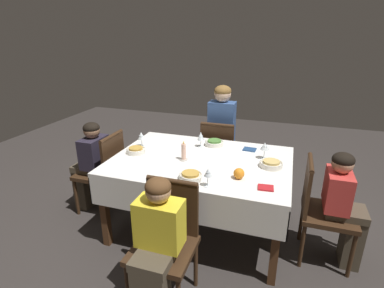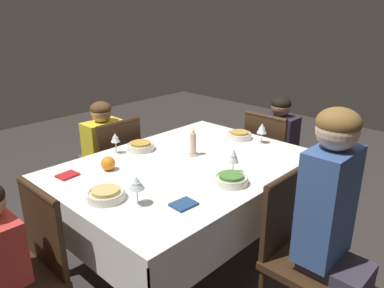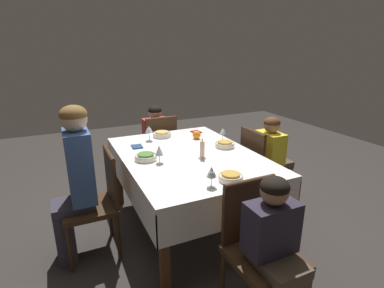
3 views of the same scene
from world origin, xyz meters
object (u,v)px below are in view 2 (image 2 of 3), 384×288
at_px(chair_south, 113,165).
at_px(wine_glass_west, 262,129).
at_px(dining_table, 185,175).
at_px(wine_glass_north, 233,156).
at_px(person_child_yellow, 100,153).
at_px(bowl_west, 239,135).
at_px(person_child_dark, 282,145).
at_px(wine_glass_south, 115,139).
at_px(chair_north, 301,249).
at_px(bowl_north, 231,179).
at_px(napkin_red_folded, 184,204).
at_px(chair_east, 23,269).
at_px(wine_glass_east, 137,184).
at_px(candle_centerpiece, 193,146).
at_px(orange_fruit, 108,164).
at_px(bowl_south, 141,146).
at_px(chair_west, 271,156).
at_px(person_adult_denim, 334,222).
at_px(napkin_spare_side, 68,175).
at_px(bowl_east, 106,194).

relative_size(chair_south, wine_glass_west, 5.78).
relative_size(dining_table, wine_glass_north, 10.18).
height_order(person_child_yellow, bowl_west, person_child_yellow).
relative_size(person_child_dark, bowl_west, 5.39).
distance_m(person_child_yellow, person_child_dark, 1.54).
bearing_deg(dining_table, wine_glass_south, -67.52).
xyz_separation_m(chair_north, person_child_dark, (-1.17, -0.82, 0.05)).
xyz_separation_m(chair_north, wine_glass_west, (-0.63, -0.69, 0.35)).
height_order(dining_table, wine_glass_south, wine_glass_south).
distance_m(bowl_north, napkin_red_folded, 0.36).
relative_size(chair_east, wine_glass_east, 5.63).
height_order(person_child_yellow, person_child_dark, person_child_yellow).
height_order(candle_centerpiece, orange_fruit, candle_centerpiece).
relative_size(dining_table, chair_south, 1.82).
xyz_separation_m(chair_east, wine_glass_east, (-0.50, 0.26, 0.36)).
bearing_deg(napkin_red_folded, person_child_yellow, -106.03).
bearing_deg(bowl_north, bowl_south, -89.29).
bearing_deg(bowl_south, wine_glass_west, 142.91).
distance_m(dining_table, chair_west, 1.05).
relative_size(chair_east, bowl_west, 4.83).
distance_m(wine_glass_north, candle_centerpiece, 0.37).
bearing_deg(wine_glass_west, person_adult_denim, 52.76).
relative_size(chair_south, orange_fruit, 10.16).
height_order(chair_east, person_child_dark, person_child_dark).
bearing_deg(dining_table, chair_east, -3.81).
relative_size(chair_south, chair_east, 1.00).
relative_size(chair_north, bowl_north, 4.59).
bearing_deg(wine_glass_south, napkin_spare_side, 13.28).
bearing_deg(person_child_dark, napkin_red_folded, 103.29).
xyz_separation_m(candle_centerpiece, napkin_red_folded, (0.52, 0.43, -0.06)).
distance_m(chair_north, wine_glass_west, 1.00).
height_order(person_child_yellow, wine_glass_north, person_child_yellow).
relative_size(wine_glass_north, candle_centerpiece, 0.87).
distance_m(person_adult_denim, wine_glass_north, 0.67).
height_order(chair_south, bowl_north, chair_south).
xyz_separation_m(chair_west, wine_glass_south, (1.22, -0.46, 0.35)).
bearing_deg(candle_centerpiece, wine_glass_west, 159.64).
xyz_separation_m(dining_table, person_adult_denim, (-0.02, 0.96, 0.05)).
relative_size(chair_east, bowl_north, 4.59).
distance_m(person_adult_denim, bowl_east, 1.13).
bearing_deg(candle_centerpiece, napkin_red_folded, 39.37).
height_order(wine_glass_north, napkin_red_folded, wine_glass_north).
xyz_separation_m(chair_north, person_adult_denim, (0.00, 0.15, 0.22)).
distance_m(candle_centerpiece, napkin_red_folded, 0.68).
relative_size(dining_table, chair_west, 1.82).
bearing_deg(wine_glass_west, bowl_north, 20.66).
bearing_deg(bowl_west, chair_west, 174.34).
height_order(dining_table, bowl_west, bowl_west).
relative_size(person_child_yellow, person_child_dark, 1.01).
height_order(wine_glass_west, orange_fruit, wine_glass_west).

